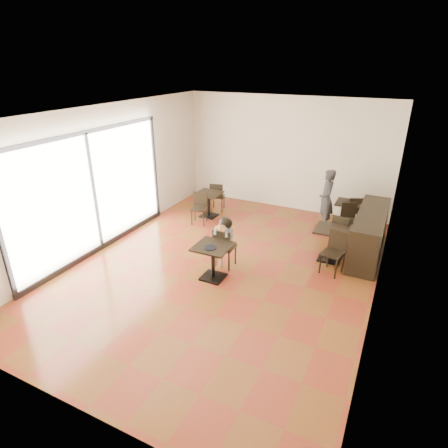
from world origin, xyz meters
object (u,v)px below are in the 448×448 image
Objects in this scene: cafe_table_mid at (331,244)px; child_chair at (225,247)px; chair_mid_a at (343,233)px; cafe_table_left at (209,205)px; chair_back_a at (353,211)px; chair_mid_b at (333,253)px; child at (225,242)px; child_table at (213,262)px; cafe_table_back at (347,215)px; chair_left_b at (199,209)px; chair_left_a at (218,196)px; chair_back_b at (349,220)px; adult_patron at (326,199)px.

child_chair is at bearing -147.12° from cafe_table_mid.
child_chair is at bearing 55.45° from chair_mid_a.
cafe_table_left is 3.90m from chair_back_a.
chair_mid_a is 1.10m from chair_mid_b.
chair_mid_a is (2.11, 1.81, -0.11)m from child.
child_table is at bearing -137.14° from cafe_table_mid.
cafe_table_back is at bearing 58.64° from child.
cafe_table_mid is at bearing 42.86° from child_table.
child_table is at bearing -69.50° from chair_left_b.
child_table is 0.87× the size of chair_left_a.
child_table is 3.17m from chair_mid_a.
child reaches higher than chair_left_a.
chair_left_b is (-3.58, 0.46, 0.05)m from cafe_table_mid.
child_chair is 1.29× the size of cafe_table_back.
child is 1.35× the size of chair_back_a.
cafe_table_mid is 3.90m from chair_left_a.
chair_left_b is (-3.61, -1.53, 0.08)m from cafe_table_back.
chair_mid_b is at bearing -74.60° from cafe_table_mid.
chair_back_a is at bearing 104.76° from chair_mid_b.
chair_left_a reaches higher than chair_back_b.
cafe_table_mid is 0.91× the size of chair_back_b.
child_chair is at bearing 90.00° from child_table.
child_table is at bearing -44.75° from adult_patron.
child_chair is 3.31m from adult_patron.
chair_back_b reaches higher than cafe_table_mid.
cafe_table_mid reaches higher than cafe_table_back.
chair_back_b reaches higher than child_table.
chair_back_b is at bearing 57.14° from child_table.
child reaches higher than cafe_table_left.
cafe_table_left is 4.04m from chair_mid_b.
adult_patron reaches higher than cafe_table_back.
child is at bearing 104.88° from chair_left_a.
child is 4.03m from chair_back_a.
child is (0.00, 0.55, 0.19)m from child_table.
child_chair reaches higher than chair_left_a.
cafe_table_back is at bearing 171.87° from chair_left_a.
child_chair is 3.26m from chair_left_a.
cafe_table_back is at bearing 79.92° from chair_back_b.
adult_patron is 1.90× the size of chair_back_b.
cafe_table_mid reaches higher than cafe_table_left.
chair_mid_b is (0.12, -2.54, 0.11)m from cafe_table_back.
chair_back_b is (3.73, 0.43, 0.06)m from cafe_table_left.
chair_mid_a is 3.86m from chair_left_a.
cafe_table_left is 0.83× the size of chair_left_a.
cafe_table_left is at bearing 164.37° from chair_back_b.
child_chair is 2.78m from chair_mid_a.
cafe_table_mid is 0.89× the size of chair_left_a.
child_table is at bearing -60.17° from cafe_table_left.
child_chair is 1.26× the size of cafe_table_left.
chair_left_a is at bearing -13.01° from chair_back_a.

